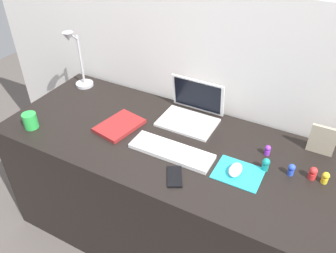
{
  "coord_description": "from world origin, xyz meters",
  "views": [
    {
      "loc": [
        0.65,
        -1.19,
        1.82
      ],
      "look_at": [
        0.01,
        0.0,
        0.83
      ],
      "focal_mm": 36.73,
      "sensor_mm": 36.0,
      "label": 1
    }
  ],
  "objects_px": {
    "toy_figurine_teal": "(266,164)",
    "toy_figurine_yellow": "(325,177)",
    "desk_lamp": "(78,61)",
    "toy_figurine_purple": "(268,150)",
    "toy_figurine_blue": "(291,169)",
    "keyboard": "(171,151)",
    "picture_frame": "(322,140)",
    "notebook_pad": "(119,126)",
    "cell_phone": "(175,177)",
    "toy_figurine_red": "(313,173)",
    "laptop": "(192,110)",
    "coffee_mug": "(30,121)",
    "mouse": "(235,170)"
  },
  "relations": [
    {
      "from": "toy_figurine_teal",
      "to": "toy_figurine_yellow",
      "type": "bearing_deg",
      "value": 10.05
    },
    {
      "from": "toy_figurine_purple",
      "to": "toy_figurine_blue",
      "type": "relative_size",
      "value": 0.91
    },
    {
      "from": "laptop",
      "to": "toy_figurine_blue",
      "type": "bearing_deg",
      "value": -18.3
    },
    {
      "from": "notebook_pad",
      "to": "toy_figurine_yellow",
      "type": "bearing_deg",
      "value": 15.17
    },
    {
      "from": "desk_lamp",
      "to": "coffee_mug",
      "type": "bearing_deg",
      "value": -84.58
    },
    {
      "from": "desk_lamp",
      "to": "toy_figurine_teal",
      "type": "height_order",
      "value": "desk_lamp"
    },
    {
      "from": "laptop",
      "to": "desk_lamp",
      "type": "height_order",
      "value": "desk_lamp"
    },
    {
      "from": "keyboard",
      "to": "desk_lamp",
      "type": "height_order",
      "value": "desk_lamp"
    },
    {
      "from": "picture_frame",
      "to": "toy_figurine_purple",
      "type": "distance_m",
      "value": 0.26
    },
    {
      "from": "picture_frame",
      "to": "coffee_mug",
      "type": "height_order",
      "value": "picture_frame"
    },
    {
      "from": "laptop",
      "to": "desk_lamp",
      "type": "distance_m",
      "value": 0.77
    },
    {
      "from": "mouse",
      "to": "toy_figurine_yellow",
      "type": "xyz_separation_m",
      "value": [
        0.36,
        0.13,
        0.01
      ]
    },
    {
      "from": "toy_figurine_teal",
      "to": "toy_figurine_purple",
      "type": "distance_m",
      "value": 0.11
    },
    {
      "from": "toy_figurine_red",
      "to": "toy_figurine_purple",
      "type": "relative_size",
      "value": 1.14
    },
    {
      "from": "desk_lamp",
      "to": "toy_figurine_red",
      "type": "bearing_deg",
      "value": -6.15
    },
    {
      "from": "notebook_pad",
      "to": "picture_frame",
      "type": "bearing_deg",
      "value": 26.8
    },
    {
      "from": "keyboard",
      "to": "toy_figurine_yellow",
      "type": "distance_m",
      "value": 0.69
    },
    {
      "from": "toy_figurine_red",
      "to": "desk_lamp",
      "type": "bearing_deg",
      "value": 173.85
    },
    {
      "from": "desk_lamp",
      "to": "toy_figurine_yellow",
      "type": "xyz_separation_m",
      "value": [
        1.47,
        -0.15,
        -0.15
      ]
    },
    {
      "from": "laptop",
      "to": "toy_figurine_teal",
      "type": "distance_m",
      "value": 0.51
    },
    {
      "from": "desk_lamp",
      "to": "toy_figurine_purple",
      "type": "bearing_deg",
      "value": -4.18
    },
    {
      "from": "coffee_mug",
      "to": "picture_frame",
      "type": "bearing_deg",
      "value": 20.11
    },
    {
      "from": "cell_phone",
      "to": "desk_lamp",
      "type": "distance_m",
      "value": 1.0
    },
    {
      "from": "toy_figurine_blue",
      "to": "desk_lamp",
      "type": "bearing_deg",
      "value": 172.54
    },
    {
      "from": "notebook_pad",
      "to": "toy_figurine_teal",
      "type": "relative_size",
      "value": 3.66
    },
    {
      "from": "cell_phone",
      "to": "toy_figurine_blue",
      "type": "height_order",
      "value": "toy_figurine_blue"
    },
    {
      "from": "laptop",
      "to": "toy_figurine_red",
      "type": "relative_size",
      "value": 4.93
    },
    {
      "from": "desk_lamp",
      "to": "toy_figurine_blue",
      "type": "bearing_deg",
      "value": -7.46
    },
    {
      "from": "coffee_mug",
      "to": "toy_figurine_blue",
      "type": "relative_size",
      "value": 1.43
    },
    {
      "from": "coffee_mug",
      "to": "toy_figurine_red",
      "type": "distance_m",
      "value": 1.41
    },
    {
      "from": "cell_phone",
      "to": "toy_figurine_red",
      "type": "height_order",
      "value": "toy_figurine_red"
    },
    {
      "from": "toy_figurine_blue",
      "to": "toy_figurine_yellow",
      "type": "distance_m",
      "value": 0.14
    },
    {
      "from": "coffee_mug",
      "to": "toy_figurine_blue",
      "type": "distance_m",
      "value": 1.32
    },
    {
      "from": "notebook_pad",
      "to": "toy_figurine_teal",
      "type": "bearing_deg",
      "value": 13.42
    },
    {
      "from": "toy_figurine_yellow",
      "to": "mouse",
      "type": "bearing_deg",
      "value": -160.3
    },
    {
      "from": "coffee_mug",
      "to": "mouse",
      "type": "bearing_deg",
      "value": 9.34
    },
    {
      "from": "cell_phone",
      "to": "toy_figurine_yellow",
      "type": "height_order",
      "value": "toy_figurine_yellow"
    },
    {
      "from": "cell_phone",
      "to": "toy_figurine_yellow",
      "type": "bearing_deg",
      "value": -3.11
    },
    {
      "from": "laptop",
      "to": "toy_figurine_purple",
      "type": "distance_m",
      "value": 0.46
    },
    {
      "from": "notebook_pad",
      "to": "toy_figurine_purple",
      "type": "height_order",
      "value": "toy_figurine_purple"
    },
    {
      "from": "picture_frame",
      "to": "toy_figurine_blue",
      "type": "height_order",
      "value": "picture_frame"
    },
    {
      "from": "coffee_mug",
      "to": "toy_figurine_blue",
      "type": "xyz_separation_m",
      "value": [
        1.28,
        0.28,
        -0.01
      ]
    },
    {
      "from": "keyboard",
      "to": "cell_phone",
      "type": "height_order",
      "value": "keyboard"
    },
    {
      "from": "toy_figurine_blue",
      "to": "toy_figurine_yellow",
      "type": "bearing_deg",
      "value": 8.04
    },
    {
      "from": "keyboard",
      "to": "mouse",
      "type": "bearing_deg",
      "value": 1.77
    },
    {
      "from": "toy_figurine_purple",
      "to": "toy_figurine_yellow",
      "type": "relative_size",
      "value": 0.95
    },
    {
      "from": "keyboard",
      "to": "coffee_mug",
      "type": "xyz_separation_m",
      "value": [
        -0.75,
        -0.17,
        0.03
      ]
    },
    {
      "from": "keyboard",
      "to": "toy_figurine_teal",
      "type": "bearing_deg",
      "value": 12.46
    },
    {
      "from": "mouse",
      "to": "picture_frame",
      "type": "distance_m",
      "value": 0.45
    },
    {
      "from": "keyboard",
      "to": "picture_frame",
      "type": "xyz_separation_m",
      "value": [
        0.62,
        0.34,
        0.06
      ]
    }
  ]
}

